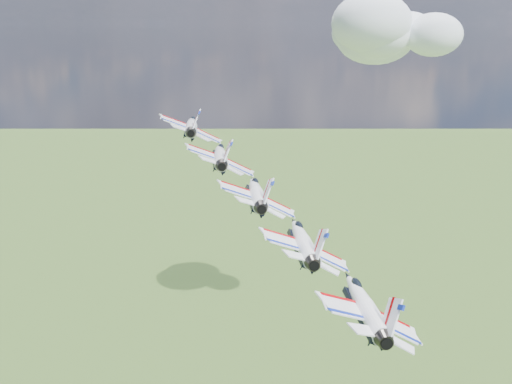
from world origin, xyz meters
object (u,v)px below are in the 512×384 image
(jet_4, at_px, (363,303))
(jet_3, at_px, (302,240))
(jet_0, at_px, (192,125))
(jet_2, at_px, (256,192))
(jet_1, at_px, (220,155))

(jet_4, bearing_deg, jet_3, 111.40)
(jet_0, relative_size, jet_4, 1.00)
(jet_0, bearing_deg, jet_4, -68.60)
(jet_0, distance_m, jet_3, 34.21)
(jet_2, distance_m, jet_4, 22.81)
(jet_0, bearing_deg, jet_3, -68.60)
(jet_2, xyz_separation_m, jet_3, (7.47, -8.26, -2.47))
(jet_0, distance_m, jet_4, 45.61)
(jet_1, xyz_separation_m, jet_2, (7.47, -8.26, -2.47))
(jet_1, relative_size, jet_2, 1.00)
(jet_0, height_order, jet_1, jet_0)
(jet_0, distance_m, jet_2, 22.81)
(jet_2, distance_m, jet_3, 11.40)
(jet_1, xyz_separation_m, jet_4, (22.40, -24.77, -7.42))
(jet_4, bearing_deg, jet_2, 111.40)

